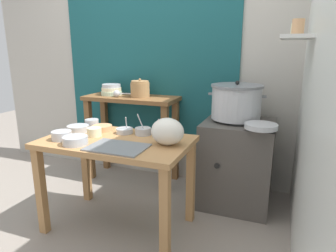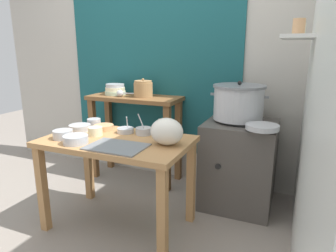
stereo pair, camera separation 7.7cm
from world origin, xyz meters
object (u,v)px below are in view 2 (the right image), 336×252
object	(u,v)px
prep_bowl_3	(80,128)
plastic_bag	(167,132)
ladle	(121,93)
serving_tray	(117,147)
prep_table	(117,153)
clay_pot	(143,89)
stove_block	(239,163)
prep_bowl_0	(125,130)
prep_bowl_1	(63,134)
bowl_stack_enamel	(115,90)
prep_bowl_7	(104,127)
prep_bowl_5	(76,139)
prep_bowl_2	(95,131)
back_shelf_table	(135,117)
prep_bowl_8	(144,131)
wide_pan	(262,127)
prep_bowl_6	(94,122)
prep_bowl_4	(164,132)

from	to	relation	value
prep_bowl_3	plastic_bag	bearing A→B (deg)	-4.27
ladle	serving_tray	bearing A→B (deg)	-60.49
prep_table	clay_pot	xyz separation A→B (m)	(-0.22, 0.86, 0.37)
prep_table	stove_block	size ratio (longest dim) A/B	1.41
prep_bowl_0	prep_bowl_3	size ratio (longest dim) A/B	0.80
prep_bowl_1	prep_bowl_3	world-z (taller)	prep_bowl_1
bowl_stack_enamel	prep_bowl_7	bearing A→B (deg)	-65.20
prep_bowl_0	prep_bowl_7	bearing A→B (deg)	178.68
bowl_stack_enamel	ladle	distance (m)	0.16
clay_pot	prep_bowl_5	world-z (taller)	clay_pot
prep_bowl_2	prep_bowl_7	distance (m)	0.17
prep_table	plastic_bag	bearing A→B (deg)	2.65
prep_bowl_1	plastic_bag	bearing A→B (deg)	12.21
ladle	prep_bowl_3	size ratio (longest dim) A/B	1.43
back_shelf_table	serving_tray	bearing A→B (deg)	-67.39
prep_bowl_2	prep_bowl_3	bearing A→B (deg)	162.49
back_shelf_table	plastic_bag	world-z (taller)	plastic_bag
prep_bowl_0	prep_bowl_1	size ratio (longest dim) A/B	0.95
plastic_bag	prep_bowl_2	distance (m)	0.61
plastic_bag	prep_bowl_3	world-z (taller)	plastic_bag
ladle	prep_bowl_8	world-z (taller)	ladle
prep_bowl_2	prep_table	bearing A→B (deg)	-4.52
prep_table	stove_block	xyz separation A→B (m)	(0.80, 0.73, -0.23)
prep_table	wide_pan	world-z (taller)	wide_pan
prep_table	prep_bowl_6	size ratio (longest dim) A/B	9.62
serving_tray	prep_bowl_3	size ratio (longest dim) A/B	2.28
clay_pot	prep_bowl_8	world-z (taller)	clay_pot
prep_bowl_2	clay_pot	bearing A→B (deg)	91.02
bowl_stack_enamel	wide_pan	size ratio (longest dim) A/B	0.87
wide_pan	prep_bowl_7	xyz separation A→B (m)	(-1.23, -0.29, -0.06)
clay_pot	prep_bowl_4	distance (m)	0.87
prep_bowl_2	prep_bowl_4	xyz separation A→B (m)	(0.50, 0.18, 0.00)
prep_bowl_0	prep_bowl_3	bearing A→B (deg)	-165.60
wide_pan	prep_bowl_1	size ratio (longest dim) A/B	1.71
stove_block	prep_bowl_5	xyz separation A→B (m)	(-1.01, -0.93, 0.37)
stove_block	prep_bowl_3	bearing A→B (deg)	-151.59
back_shelf_table	clay_pot	bearing A→B (deg)	0.00
wide_pan	prep_bowl_4	world-z (taller)	prep_bowl_4
prep_bowl_4	prep_bowl_5	size ratio (longest dim) A/B	0.78
ladle	prep_bowl_5	distance (m)	1.02
prep_table	bowl_stack_enamel	size ratio (longest dim) A/B	5.05
prep_bowl_5	prep_bowl_6	bearing A→B (deg)	110.85
stove_block	clay_pot	distance (m)	1.18
stove_block	prep_bowl_7	world-z (taller)	stove_block
bowl_stack_enamel	prep_bowl_3	bearing A→B (deg)	-78.86
bowl_stack_enamel	wide_pan	distance (m)	1.60
stove_block	prep_bowl_0	xyz separation A→B (m)	(-0.82, -0.55, 0.36)
bowl_stack_enamel	prep_bowl_7	world-z (taller)	bowl_stack_enamel
prep_bowl_7	prep_bowl_6	bearing A→B (deg)	157.35
back_shelf_table	prep_bowl_3	xyz separation A→B (m)	(-0.08, -0.78, 0.07)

